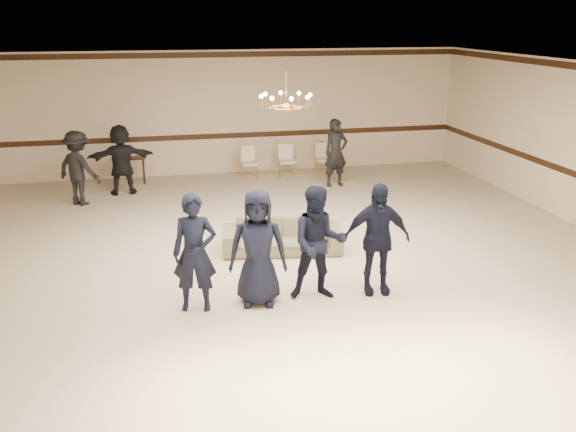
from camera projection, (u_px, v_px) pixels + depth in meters
name	position (u px, v px, depth m)	size (l,w,h in m)	color
room	(300.00, 176.00, 9.99)	(12.01, 14.01, 3.21)	#C0B394
chair_rail	(237.00, 135.00, 16.66)	(12.00, 0.02, 0.14)	black
crown_molding	(235.00, 54.00, 16.03)	(12.00, 0.02, 0.14)	black
chandelier	(286.00, 88.00, 10.53)	(0.94, 0.94, 0.89)	#BB8C3C
boy_a	(195.00, 253.00, 8.84)	(0.62, 0.41, 1.71)	black
boy_b	(258.00, 248.00, 9.03)	(0.84, 0.54, 1.71)	black
boy_c	(318.00, 243.00, 9.21)	(0.83, 0.65, 1.71)	black
boy_d	(377.00, 239.00, 9.40)	(1.00, 0.42, 1.71)	black
settee	(282.00, 235.00, 11.21)	(2.10, 0.82, 0.61)	#626141
adult_left	(78.00, 168.00, 13.85)	(1.07, 0.61, 1.65)	black
adult_mid	(121.00, 159.00, 14.68)	(1.53, 0.49, 1.65)	black
adult_right	(336.00, 153.00, 15.38)	(0.60, 0.40, 1.65)	black
banquet_chair_left	(249.00, 163.00, 16.13)	(0.41, 0.41, 0.84)	#EFE3C9
banquet_chair_mid	(287.00, 161.00, 16.34)	(0.41, 0.41, 0.84)	#EFE3C9
banquet_chair_right	(324.00, 159.00, 16.55)	(0.41, 0.41, 0.84)	#EFE3C9
console_table	(129.00, 170.00, 15.72)	(0.80, 0.34, 0.67)	#351C11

